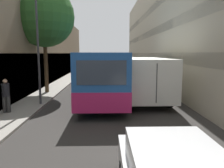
{
  "coord_description": "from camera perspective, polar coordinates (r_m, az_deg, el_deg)",
  "views": [
    {
      "loc": [
        -0.25,
        0.97,
        2.99
      ],
      "look_at": [
        0.01,
        10.76,
        1.6
      ],
      "focal_mm": 35.0,
      "sensor_mm": 36.0,
      "label": 1
    }
  ],
  "objects": [
    {
      "name": "box_truck",
      "position": [
        14.96,
        7.85,
        2.25
      ],
      "size": [
        2.48,
        8.93,
        2.68
      ],
      "color": "silver",
      "rests_on": "ground_plane"
    },
    {
      "name": "street_lamp",
      "position": [
        13.0,
        -19.12,
        16.63
      ],
      "size": [
        0.36,
        0.8,
        7.12
      ],
      "color": "#38383D",
      "rests_on": "sidewalk_left"
    },
    {
      "name": "building_left_shopfront",
      "position": [
        15.44,
        -26.48,
        8.72
      ],
      "size": [
        2.4,
        60.0,
        7.46
      ],
      "color": "#847056",
      "rests_on": "ground_plane"
    },
    {
      "name": "bus",
      "position": [
        14.46,
        -2.31,
        2.56
      ],
      "size": [
        2.6,
        10.62,
        3.01
      ],
      "color": "#1E519E",
      "rests_on": "ground_plane"
    },
    {
      "name": "panel_van",
      "position": [
        26.01,
        -5.68,
        3.69
      ],
      "size": [
        1.91,
        4.55,
        1.82
      ],
      "color": "silver",
      "rests_on": "ground_plane"
    },
    {
      "name": "building_right_apartment",
      "position": [
        15.35,
        21.44,
        16.3
      ],
      "size": [
        2.4,
        60.0,
        10.71
      ],
      "color": "#B7AD93",
      "rests_on": "ground_plane"
    },
    {
      "name": "ground_plane",
      "position": [
        14.35,
        -0.48,
        -3.96
      ],
      "size": [
        150.0,
        150.0,
        0.0
      ],
      "primitive_type": "plane",
      "color": "#33302D"
    },
    {
      "name": "sidewalk_left",
      "position": [
        15.0,
        -18.67,
        -3.63
      ],
      "size": [
        1.83,
        60.0,
        0.12
      ],
      "color": "#9E998E",
      "rests_on": "ground_plane"
    },
    {
      "name": "street_tree_left",
      "position": [
        16.94,
        -17.36,
        16.44
      ],
      "size": [
        4.34,
        4.34,
        7.62
      ],
      "color": "#4C3823",
      "rests_on": "sidewalk_left"
    },
    {
      "name": "pedestrian",
      "position": [
        11.75,
        -25.99,
        -2.51
      ],
      "size": [
        0.38,
        0.36,
        1.64
      ],
      "color": "#383838",
      "rests_on": "sidewalk_left"
    }
  ]
}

